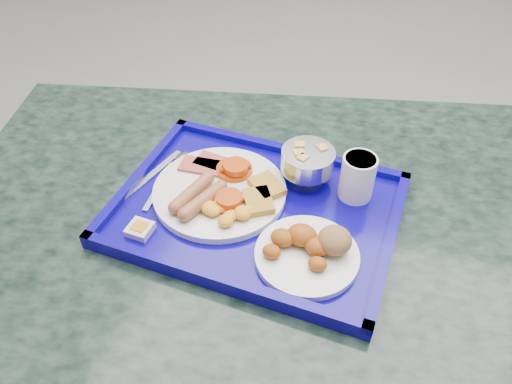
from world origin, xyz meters
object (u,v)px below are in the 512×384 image
tray (256,211)px  main_plate (222,191)px  table (272,282)px  bread_plate (311,249)px  juice_cup (358,176)px  fruit_bowl (308,161)px

tray → main_plate: bearing=173.7°
table → tray: (-0.03, -0.01, 0.21)m
table → main_plate: main_plate is taller
table → bread_plate: bread_plate is taller
main_plate → juice_cup: bearing=20.6°
tray → juice_cup: bearing=30.4°
table → tray: tray is taller
main_plate → table: bearing=-1.3°
main_plate → juice_cup: juice_cup is taller
fruit_bowl → juice_cup: juice_cup is taller
main_plate → juice_cup: 0.25m
fruit_bowl → juice_cup: (0.10, -0.01, 0.00)m
bread_plate → juice_cup: 0.18m
table → juice_cup: 0.30m
tray → fruit_bowl: (0.06, 0.11, 0.05)m
table → main_plate: 0.25m
bread_plate → fruit_bowl: size_ratio=1.71×
tray → fruit_bowl: fruit_bowl is taller
tray → table: bearing=9.2°
bread_plate → juice_cup: (0.04, 0.17, 0.03)m
juice_cup → bread_plate: bearing=-103.5°
table → fruit_bowl: (0.03, 0.10, 0.26)m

